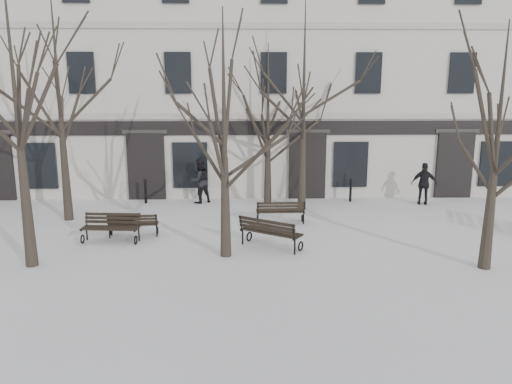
{
  "coord_description": "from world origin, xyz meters",
  "views": [
    {
      "loc": [
        0.67,
        -13.52,
        5.0
      ],
      "look_at": [
        1.12,
        3.0,
        1.37
      ],
      "focal_mm": 35.0,
      "sensor_mm": 36.0,
      "label": 1
    }
  ],
  "objects_px": {
    "tree_3": "(499,119)",
    "bench_4": "(281,211)",
    "bench_1": "(133,224)",
    "tree_2": "(224,106)",
    "bench_3": "(111,227)",
    "tree_1": "(14,82)",
    "bench_2": "(270,232)"
  },
  "relations": [
    {
      "from": "tree_3",
      "to": "bench_4",
      "type": "xyz_separation_m",
      "value": [
        -5.29,
        4.56,
        -3.61
      ]
    },
    {
      "from": "tree_3",
      "to": "bench_1",
      "type": "relative_size",
      "value": 3.97
    },
    {
      "from": "tree_3",
      "to": "tree_2",
      "type": "bearing_deg",
      "value": 170.48
    },
    {
      "from": "bench_1",
      "to": "bench_4",
      "type": "distance_m",
      "value": 5.18
    },
    {
      "from": "tree_2",
      "to": "bench_3",
      "type": "relative_size",
      "value": 3.76
    },
    {
      "from": "tree_3",
      "to": "bench_3",
      "type": "bearing_deg",
      "value": 166.31
    },
    {
      "from": "tree_2",
      "to": "tree_3",
      "type": "bearing_deg",
      "value": -9.52
    },
    {
      "from": "bench_3",
      "to": "bench_1",
      "type": "bearing_deg",
      "value": 44.58
    },
    {
      "from": "bench_1",
      "to": "tree_1",
      "type": "bearing_deg",
      "value": 44.18
    },
    {
      "from": "tree_2",
      "to": "bench_4",
      "type": "relative_size",
      "value": 3.98
    },
    {
      "from": "bench_1",
      "to": "bench_2",
      "type": "relative_size",
      "value": 0.83
    },
    {
      "from": "tree_1",
      "to": "bench_2",
      "type": "xyz_separation_m",
      "value": [
        6.72,
        1.32,
        -4.49
      ]
    },
    {
      "from": "tree_1",
      "to": "bench_1",
      "type": "height_order",
      "value": "tree_1"
    },
    {
      "from": "bench_4",
      "to": "tree_2",
      "type": "bearing_deg",
      "value": 59.85
    },
    {
      "from": "bench_4",
      "to": "tree_3",
      "type": "bearing_deg",
      "value": 138.09
    },
    {
      "from": "tree_1",
      "to": "tree_2",
      "type": "xyz_separation_m",
      "value": [
        5.39,
        0.68,
        -0.65
      ]
    },
    {
      "from": "tree_2",
      "to": "bench_2",
      "type": "height_order",
      "value": "tree_2"
    },
    {
      "from": "bench_2",
      "to": "bench_4",
      "type": "xyz_separation_m",
      "value": [
        0.53,
        2.72,
        -0.06
      ]
    },
    {
      "from": "tree_2",
      "to": "bench_3",
      "type": "bearing_deg",
      "value": 158.71
    },
    {
      "from": "tree_1",
      "to": "bench_4",
      "type": "bearing_deg",
      "value": 29.11
    },
    {
      "from": "bench_2",
      "to": "bench_3",
      "type": "bearing_deg",
      "value": 24.23
    },
    {
      "from": "tree_1",
      "to": "tree_3",
      "type": "height_order",
      "value": "tree_1"
    },
    {
      "from": "bench_4",
      "to": "bench_2",
      "type": "bearing_deg",
      "value": 77.82
    },
    {
      "from": "tree_1",
      "to": "tree_2",
      "type": "relative_size",
      "value": 1.15
    },
    {
      "from": "bench_1",
      "to": "tree_2",
      "type": "bearing_deg",
      "value": 143.11
    },
    {
      "from": "tree_1",
      "to": "bench_4",
      "type": "height_order",
      "value": "tree_1"
    },
    {
      "from": "tree_3",
      "to": "bench_2",
      "type": "xyz_separation_m",
      "value": [
        -5.82,
        1.84,
        -3.56
      ]
    },
    {
      "from": "bench_4",
      "to": "bench_1",
      "type": "bearing_deg",
      "value": 14.78
    },
    {
      "from": "bench_2",
      "to": "bench_3",
      "type": "relative_size",
      "value": 1.07
    },
    {
      "from": "tree_2",
      "to": "bench_3",
      "type": "distance_m",
      "value": 5.56
    },
    {
      "from": "tree_2",
      "to": "bench_1",
      "type": "relative_size",
      "value": 4.24
    },
    {
      "from": "bench_2",
      "to": "bench_3",
      "type": "xyz_separation_m",
      "value": [
        -5.05,
        0.8,
        -0.04
      ]
    }
  ]
}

